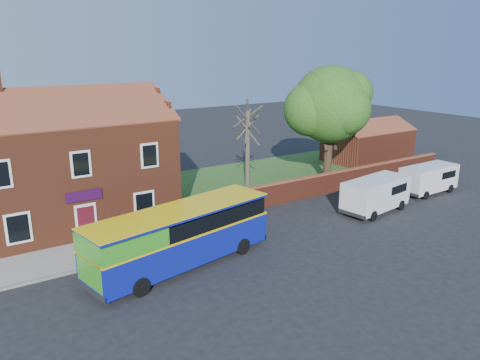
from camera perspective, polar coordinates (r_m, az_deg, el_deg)
ground at (r=24.83m, az=2.88°, el=-9.80°), size 120.00×120.00×0.00m
pavement at (r=26.83m, az=-17.03°, el=-8.35°), size 18.00×3.50×0.12m
kerb at (r=25.29m, az=-15.88°, el=-9.75°), size 18.00×0.15×0.14m
grass_strip at (r=42.05m, az=6.89°, el=0.90°), size 26.00×12.00×0.04m
shop_building at (r=31.09m, az=-20.57°, el=1.16°), size 12.30×8.13×10.50m
boundary_wall at (r=37.62m, az=12.77°, el=0.09°), size 22.00×0.38×1.60m
outbuilding at (r=47.86m, az=15.29°, el=4.22°), size 8.20×5.06×4.17m
bus at (r=23.61m, az=-7.84°, el=-6.73°), size 10.31×4.43×3.05m
van_near at (r=32.83m, az=16.23°, el=-1.59°), size 5.43×2.77×2.28m
van_far at (r=38.46m, az=22.02°, el=0.24°), size 4.86×2.09×2.12m
large_tree at (r=38.58m, az=10.87°, el=8.78°), size 7.79×6.16×9.50m
bare_tree at (r=35.32m, az=0.94°, el=4.01°), size 2.57×3.07×6.87m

